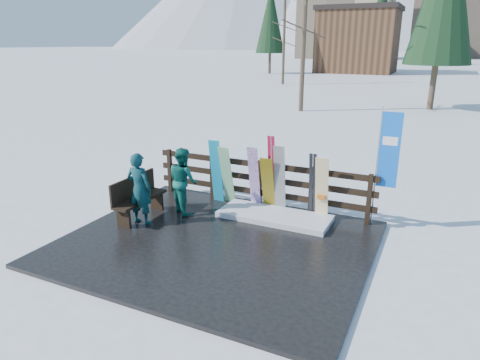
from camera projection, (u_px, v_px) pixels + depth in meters
The scene contains 18 objects.
ground at pixel (217, 245), 8.69m from camera, with size 700.00×700.00×0.00m, color white.
deck at pixel (216, 243), 8.68m from camera, with size 6.00×5.00×0.08m, color black.
fence at pixel (259, 180), 10.35m from camera, with size 5.60×0.10×1.15m.
snow_patch at pixel (274, 216), 9.76m from camera, with size 2.54×1.00×0.12m, color white.
bench at pixel (138, 196), 9.71m from camera, with size 0.41×1.50×0.97m.
snowboard_0 at pixel (216, 171), 10.56m from camera, with size 0.29×0.03×1.63m, color #118BB8.
snowboard_1 at pixel (227, 175), 10.46m from camera, with size 0.28×0.03×1.54m, color white.
snowboard_2 at pixel (268, 184), 10.03m from camera, with size 0.31×0.03×1.37m, color gold.
snowboard_3 at pixel (254, 178), 10.15m from camera, with size 0.25×0.03×1.57m, color white.
snowboard_4 at pixel (280, 180), 9.87m from camera, with size 0.26×0.03×1.65m, color black.
snowboard_5 at pixel (322, 189), 9.49m from camera, with size 0.29×0.03×1.50m, color white.
ski_pair_a at pixel (272, 174), 9.99m from camera, with size 0.16×0.22×1.83m.
ski_pair_b at pixel (313, 186), 9.63m from camera, with size 0.17×0.23×1.53m.
rental_flag at pixel (386, 155), 8.94m from camera, with size 0.45×0.04×2.60m.
person_front at pixel (139, 189), 9.29m from camera, with size 0.59×0.39×1.61m, color #115648.
person_back at pixel (183, 181), 9.93m from camera, with size 0.76×0.59×1.56m, color #0F5D52.
resort_buildings at pixel (445, 18), 104.43m from camera, with size 73.00×87.60×22.60m.
trees at pixel (458, 25), 46.31m from camera, with size 42.04×68.78×12.73m.
Camera 1 is at (3.82, -6.90, 3.91)m, focal length 32.00 mm.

